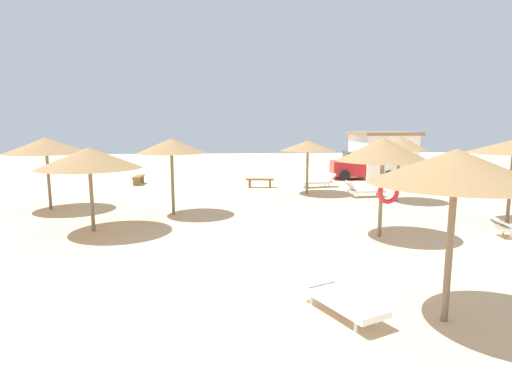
{
  "coord_description": "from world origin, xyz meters",
  "views": [
    {
      "loc": [
        -1.09,
        -10.22,
        3.33
      ],
      "look_at": [
        0.0,
        3.0,
        1.2
      ],
      "focal_mm": 29.12,
      "sensor_mm": 36.0,
      "label": 1
    }
  ],
  "objects_px": {
    "parasol_7": "(89,158)",
    "parked_car": "(363,166)",
    "bench_0": "(138,178)",
    "lounger_3": "(319,181)",
    "bench_1": "(260,181)",
    "lounger_2": "(364,190)",
    "beach_cabana": "(381,154)",
    "parasol_0": "(456,167)",
    "parasol_3": "(308,146)",
    "lounger_0": "(337,295)",
    "parasol_5": "(383,150)",
    "parasol_6": "(171,146)",
    "parasol_4": "(46,146)",
    "parasol_2": "(399,143)"
  },
  "relations": [
    {
      "from": "lounger_2",
      "to": "beach_cabana",
      "type": "bearing_deg",
      "value": 63.71
    },
    {
      "from": "parasol_2",
      "to": "beach_cabana",
      "type": "xyz_separation_m",
      "value": [
        2.64,
        8.68,
        -1.09
      ]
    },
    {
      "from": "lounger_3",
      "to": "bench_1",
      "type": "relative_size",
      "value": 1.28
    },
    {
      "from": "parasol_7",
      "to": "lounger_0",
      "type": "height_order",
      "value": "parasol_7"
    },
    {
      "from": "beach_cabana",
      "to": "parasol_0",
      "type": "bearing_deg",
      "value": -108.33
    },
    {
      "from": "parasol_7",
      "to": "parked_car",
      "type": "relative_size",
      "value": 0.77
    },
    {
      "from": "parked_car",
      "to": "lounger_0",
      "type": "bearing_deg",
      "value": -110.27
    },
    {
      "from": "parasol_0",
      "to": "parasol_6",
      "type": "height_order",
      "value": "parasol_0"
    },
    {
      "from": "parasol_2",
      "to": "lounger_2",
      "type": "xyz_separation_m",
      "value": [
        -1.06,
        1.21,
        -2.25
      ]
    },
    {
      "from": "parasol_0",
      "to": "parasol_5",
      "type": "bearing_deg",
      "value": 80.07
    },
    {
      "from": "parasol_5",
      "to": "parked_car",
      "type": "bearing_deg",
      "value": 73.07
    },
    {
      "from": "parked_car",
      "to": "bench_0",
      "type": "bearing_deg",
      "value": -174.59
    },
    {
      "from": "bench_1",
      "to": "parked_car",
      "type": "height_order",
      "value": "parked_car"
    },
    {
      "from": "parasol_7",
      "to": "bench_0",
      "type": "bearing_deg",
      "value": 93.54
    },
    {
      "from": "parasol_4",
      "to": "lounger_0",
      "type": "xyz_separation_m",
      "value": [
        8.9,
        -10.01,
        -2.23
      ]
    },
    {
      "from": "lounger_3",
      "to": "parasol_0",
      "type": "bearing_deg",
      "value": -95.42
    },
    {
      "from": "parasol_6",
      "to": "beach_cabana",
      "type": "height_order",
      "value": "beach_cabana"
    },
    {
      "from": "parasol_0",
      "to": "parasol_7",
      "type": "distance_m",
      "value": 10.43
    },
    {
      "from": "bench_0",
      "to": "beach_cabana",
      "type": "bearing_deg",
      "value": 8.45
    },
    {
      "from": "parasol_6",
      "to": "lounger_0",
      "type": "xyz_separation_m",
      "value": [
        3.89,
        -8.65,
        -2.26
      ]
    },
    {
      "from": "bench_0",
      "to": "bench_1",
      "type": "distance_m",
      "value": 7.05
    },
    {
      "from": "parasol_2",
      "to": "lounger_2",
      "type": "height_order",
      "value": "parasol_2"
    },
    {
      "from": "parked_car",
      "to": "beach_cabana",
      "type": "bearing_deg",
      "value": 32.08
    },
    {
      "from": "parasol_7",
      "to": "bench_0",
      "type": "height_order",
      "value": "parasol_7"
    },
    {
      "from": "bench_1",
      "to": "beach_cabana",
      "type": "relative_size",
      "value": 0.35
    },
    {
      "from": "parasol_0",
      "to": "beach_cabana",
      "type": "xyz_separation_m",
      "value": [
        6.57,
        19.84,
        -1.18
      ]
    },
    {
      "from": "parasol_5",
      "to": "parasol_7",
      "type": "height_order",
      "value": "parasol_5"
    },
    {
      "from": "parasol_3",
      "to": "lounger_0",
      "type": "height_order",
      "value": "parasol_3"
    },
    {
      "from": "parasol_7",
      "to": "beach_cabana",
      "type": "relative_size",
      "value": 0.73
    },
    {
      "from": "beach_cabana",
      "to": "parasol_4",
      "type": "bearing_deg",
      "value": -151.55
    },
    {
      "from": "parasol_0",
      "to": "bench_1",
      "type": "distance_m",
      "value": 16.04
    },
    {
      "from": "lounger_3",
      "to": "bench_0",
      "type": "height_order",
      "value": "lounger_3"
    },
    {
      "from": "bench_1",
      "to": "parked_car",
      "type": "relative_size",
      "value": 0.37
    },
    {
      "from": "parasol_0",
      "to": "parked_car",
      "type": "bearing_deg",
      "value": 75.06
    },
    {
      "from": "parasol_0",
      "to": "parasol_7",
      "type": "bearing_deg",
      "value": 139.19
    },
    {
      "from": "bench_1",
      "to": "parasol_6",
      "type": "bearing_deg",
      "value": -120.44
    },
    {
      "from": "lounger_2",
      "to": "parasol_0",
      "type": "bearing_deg",
      "value": -103.1
    },
    {
      "from": "lounger_0",
      "to": "bench_1",
      "type": "relative_size",
      "value": 1.28
    },
    {
      "from": "parasol_2",
      "to": "parasol_5",
      "type": "distance_m",
      "value": 6.42
    },
    {
      "from": "lounger_2",
      "to": "beach_cabana",
      "type": "height_order",
      "value": "beach_cabana"
    },
    {
      "from": "parasol_3",
      "to": "lounger_0",
      "type": "xyz_separation_m",
      "value": [
        -2.14,
        -13.04,
        -2.03
      ]
    },
    {
      "from": "parasol_6",
      "to": "parked_car",
      "type": "relative_size",
      "value": 0.69
    },
    {
      "from": "parasol_5",
      "to": "lounger_3",
      "type": "distance_m",
      "value": 10.41
    },
    {
      "from": "parasol_5",
      "to": "beach_cabana",
      "type": "xyz_separation_m",
      "value": [
        5.61,
        14.37,
        -1.13
      ]
    },
    {
      "from": "parasol_5",
      "to": "bench_0",
      "type": "bearing_deg",
      "value": 128.13
    },
    {
      "from": "parasol_0",
      "to": "beach_cabana",
      "type": "bearing_deg",
      "value": 71.67
    },
    {
      "from": "parasol_4",
      "to": "beach_cabana",
      "type": "bearing_deg",
      "value": 28.45
    },
    {
      "from": "parasol_7",
      "to": "bench_0",
      "type": "relative_size",
      "value": 2.1
    },
    {
      "from": "parasol_0",
      "to": "parasol_3",
      "type": "xyz_separation_m",
      "value": [
        0.39,
        13.54,
        -0.31
      ]
    },
    {
      "from": "parasol_3",
      "to": "parasol_4",
      "type": "distance_m",
      "value": 11.45
    }
  ]
}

